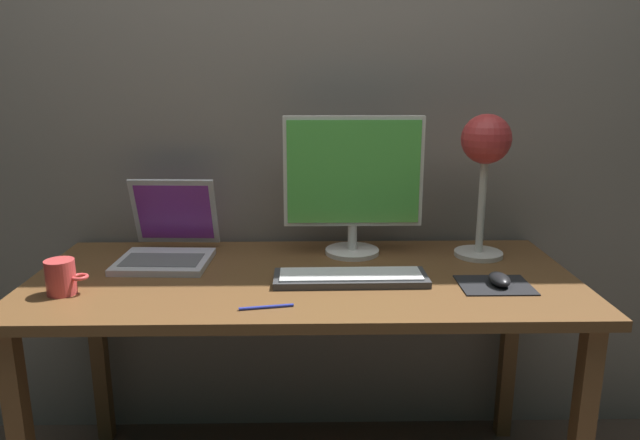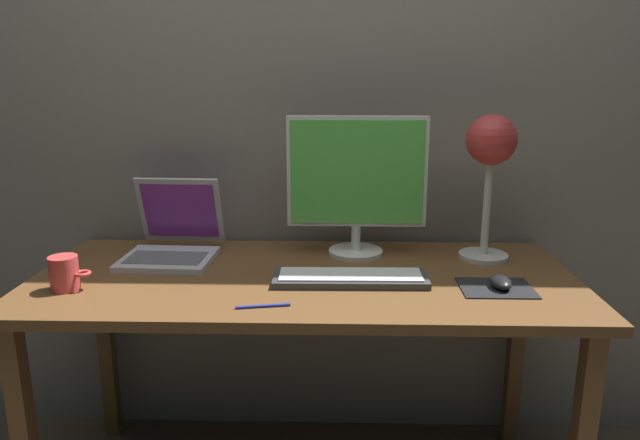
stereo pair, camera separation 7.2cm
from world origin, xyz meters
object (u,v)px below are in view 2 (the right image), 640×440
(laptop, at_px, (174,235))
(coffee_mug, at_px, (65,273))
(keyboard_main, at_px, (350,278))
(mouse, at_px, (501,282))
(pen, at_px, (263,306))
(desk_lamp, at_px, (491,153))
(monitor, at_px, (357,179))

(laptop, height_order, coffee_mug, laptop)
(keyboard_main, xyz_separation_m, mouse, (0.41, -0.04, 0.01))
(coffee_mug, distance_m, pen, 0.57)
(desk_lamp, bearing_deg, mouse, -93.96)
(mouse, xyz_separation_m, coffee_mug, (-1.20, -0.04, 0.03))
(monitor, relative_size, coffee_mug, 3.97)
(monitor, distance_m, pen, 0.58)
(coffee_mug, bearing_deg, pen, -11.37)
(desk_lamp, distance_m, pen, 0.86)
(keyboard_main, relative_size, pen, 3.16)
(laptop, bearing_deg, coffee_mug, -124.78)
(laptop, xyz_separation_m, mouse, (0.98, -0.28, -0.05))
(monitor, bearing_deg, keyboard_main, -95.08)
(mouse, bearing_deg, laptop, 164.21)
(monitor, height_order, laptop, monitor)
(mouse, bearing_deg, coffee_mug, -178.24)
(desk_lamp, bearing_deg, laptop, 179.88)
(laptop, distance_m, desk_lamp, 1.04)
(keyboard_main, bearing_deg, monitor, 84.92)
(laptop, xyz_separation_m, pen, (0.34, -0.43, -0.06))
(monitor, height_order, desk_lamp, desk_lamp)
(monitor, bearing_deg, desk_lamp, -4.46)
(desk_lamp, distance_m, mouse, 0.42)
(laptop, bearing_deg, mouse, -15.79)
(monitor, xyz_separation_m, coffee_mug, (-0.81, -0.34, -0.20))
(desk_lamp, relative_size, coffee_mug, 4.04)
(monitor, distance_m, mouse, 0.55)
(mouse, height_order, coffee_mug, coffee_mug)
(keyboard_main, distance_m, coffee_mug, 0.79)
(keyboard_main, bearing_deg, desk_lamp, 28.07)
(desk_lamp, height_order, mouse, desk_lamp)
(monitor, distance_m, desk_lamp, 0.42)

